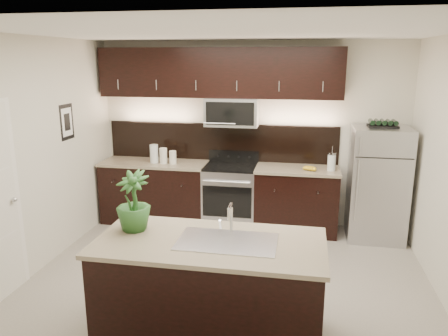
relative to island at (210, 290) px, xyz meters
name	(u,v)px	position (x,y,z in m)	size (l,w,h in m)	color
ground	(227,282)	(-0.03, 1.01, -0.47)	(4.50, 4.50, 0.00)	gray
room_walls	(216,134)	(-0.14, 0.97, 1.22)	(4.52, 4.02, 2.71)	beige
counter_run	(217,195)	(-0.48, 2.70, 0.00)	(3.51, 0.65, 0.94)	black
upper_fixtures	(220,81)	(-0.46, 2.85, 1.67)	(3.49, 0.40, 1.66)	black
island	(210,290)	(0.00, 0.00, 0.00)	(1.96, 0.96, 0.94)	black
sink_faucet	(227,240)	(0.15, 0.01, 0.48)	(0.84, 0.50, 0.28)	silver
refrigerator	(378,184)	(1.77, 2.64, 0.31)	(0.75, 0.68, 1.56)	#B2B2B7
wine_rack	(383,124)	(1.77, 2.64, 1.13)	(0.39, 0.24, 0.09)	black
plant	(133,201)	(-0.72, 0.12, 0.74)	(0.30, 0.30, 0.54)	#275622
canisters	(161,155)	(-1.31, 2.64, 0.59)	(0.41, 0.13, 0.27)	silver
french_press	(332,162)	(1.14, 2.65, 0.59)	(0.12, 0.12, 0.33)	silver
bananas	(307,168)	(0.81, 2.62, 0.50)	(0.20, 0.15, 0.06)	gold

